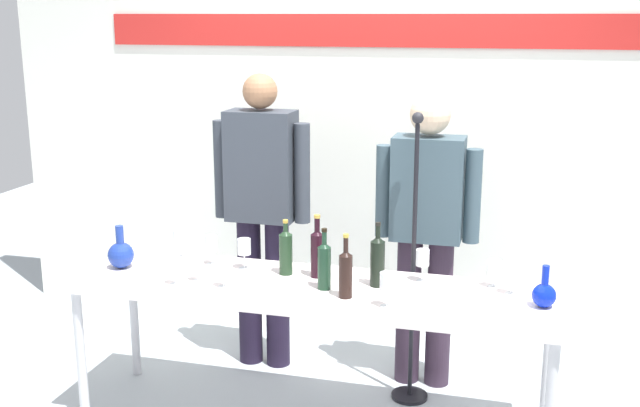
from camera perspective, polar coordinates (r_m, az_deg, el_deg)
The scene contains 22 objects.
back_wall at distance 4.94m, azimuth 3.70°, elevation 7.34°, with size 4.99×0.11×3.00m.
display_table at distance 3.84m, azimuth -0.59°, elevation -6.92°, with size 2.42×0.66×0.76m.
decanter_blue_left at distance 4.18m, azimuth -14.59°, elevation -3.65°, with size 0.14×0.14×0.23m.
decanter_blue_right at distance 3.67m, azimuth 16.30°, elevation -6.49°, with size 0.11×0.11×0.20m.
presenter_left at distance 4.46m, azimuth -4.33°, elevation -0.05°, with size 0.58×0.22×1.74m.
presenter_right at distance 4.26m, azimuth 7.92°, elevation -1.49°, with size 0.57×0.22×1.65m.
wine_bottle_0 at distance 3.94m, azimuth -2.56°, elevation -3.52°, with size 0.07×0.07×0.29m.
wine_bottle_1 at distance 3.90m, azimuth -0.21°, elevation -3.55°, with size 0.07×0.07×0.33m.
wine_bottle_2 at distance 3.78m, azimuth 4.29°, elevation -4.18°, with size 0.07×0.07×0.32m.
wine_bottle_3 at distance 3.73m, azimuth 0.32°, elevation -4.51°, with size 0.07×0.07×0.31m.
wine_bottle_4 at distance 3.62m, azimuth 1.92°, elevation -5.11°, with size 0.06×0.06×0.31m.
wine_glass_left_0 at distance 4.29m, azimuth -10.41°, elevation -2.55°, with size 0.06×0.06×0.15m.
wine_glass_left_1 at distance 3.86m, azimuth -10.80°, elevation -4.42°, with size 0.06×0.06×0.15m.
wine_glass_left_2 at distance 4.14m, azimuth -8.08°, elevation -3.03°, with size 0.06×0.06×0.16m.
wine_glass_left_3 at distance 4.05m, azimuth -5.66°, elevation -3.25°, with size 0.07×0.07×0.16m.
wine_glass_left_4 at distance 3.79m, azimuth -7.22°, elevation -4.65°, with size 0.06×0.06×0.15m.
wine_glass_left_5 at distance 3.89m, azimuth -9.11°, elevation -4.26°, with size 0.06×0.06×0.14m.
wine_glass_right_0 at distance 3.52m, azimuth 4.98°, elevation -5.85°, with size 0.06×0.06×0.16m.
wine_glass_right_1 at distance 3.78m, azimuth 14.10°, elevation -5.05°, with size 0.07×0.07×0.15m.
wine_glass_right_2 at distance 3.87m, azimuth 7.63°, elevation -4.05°, with size 0.07×0.07×0.17m.
wine_glass_right_3 at distance 3.86m, azimuth 12.82°, elevation -4.71°, with size 0.07×0.07×0.14m.
microphone_stand at distance 4.18m, azimuth 6.85°, elevation -7.63°, with size 0.20×0.20×1.58m.
Camera 1 is at (0.98, -3.45, 2.06)m, focal length 43.10 mm.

